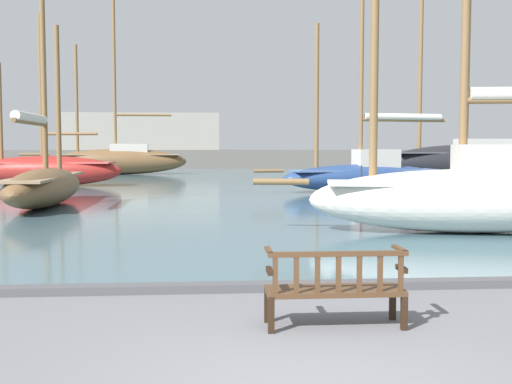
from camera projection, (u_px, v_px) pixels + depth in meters
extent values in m
cube|color=#476670|center=(218.00, 173.00, 49.26)|extent=(100.00, 80.00, 0.08)
cube|color=#4C4C50|center=(270.00, 286.00, 9.34)|extent=(40.00, 0.30, 0.12)
cube|color=black|center=(267.00, 305.00, 7.65)|extent=(0.07, 0.07, 0.42)
cube|color=black|center=(393.00, 302.00, 7.77)|extent=(0.07, 0.07, 0.42)
cube|color=black|center=(271.00, 315.00, 7.20)|extent=(0.07, 0.07, 0.42)
cube|color=black|center=(404.00, 312.00, 7.33)|extent=(0.07, 0.07, 0.42)
cube|color=#4C331E|center=(334.00, 291.00, 7.47)|extent=(1.60, 0.53, 0.06)
cube|color=#4C331E|center=(339.00, 254.00, 7.22)|extent=(1.60, 0.06, 0.06)
cube|color=#4C331E|center=(275.00, 276.00, 7.18)|extent=(0.06, 0.04, 0.41)
cube|color=#4C331E|center=(296.00, 275.00, 7.20)|extent=(0.06, 0.04, 0.41)
cube|color=#4C331E|center=(318.00, 275.00, 7.22)|extent=(0.06, 0.04, 0.41)
cube|color=#4C331E|center=(339.00, 275.00, 7.24)|extent=(0.06, 0.04, 0.41)
cube|color=#4C331E|center=(359.00, 274.00, 7.26)|extent=(0.06, 0.04, 0.41)
cube|color=#4C331E|center=(380.00, 274.00, 7.28)|extent=(0.06, 0.04, 0.41)
cube|color=#4C331E|center=(401.00, 273.00, 7.30)|extent=(0.06, 0.04, 0.41)
cube|color=black|center=(270.00, 271.00, 7.30)|extent=(0.06, 0.30, 0.06)
cube|color=#4C331E|center=(269.00, 251.00, 7.37)|extent=(0.06, 0.47, 0.04)
cube|color=black|center=(402.00, 269.00, 7.43)|extent=(0.06, 0.30, 0.06)
cube|color=#4C331E|center=(400.00, 249.00, 7.50)|extent=(0.06, 0.47, 0.04)
ellipsoid|color=maroon|center=(47.00, 171.00, 32.44)|extent=(7.87, 2.87, 1.53)
cube|color=#C6514C|center=(46.00, 163.00, 32.41)|extent=(6.90, 2.28, 0.08)
cylinder|color=brown|center=(41.00, 88.00, 32.15)|extent=(0.19, 0.19, 7.38)
cylinder|color=brown|center=(69.00, 134.00, 32.24)|extent=(2.83, 0.52, 0.15)
cylinder|color=brown|center=(0.00, 112.00, 32.35)|extent=(0.19, 0.19, 4.98)
ellipsoid|color=black|center=(470.00, 162.00, 37.84)|extent=(10.93, 3.62, 2.11)
cube|color=#4C4C51|center=(470.00, 153.00, 37.80)|extent=(9.59, 2.86, 0.08)
cube|color=beige|center=(483.00, 145.00, 37.91)|extent=(3.19, 1.70, 0.77)
cylinder|color=brown|center=(469.00, 28.00, 37.23)|extent=(0.25, 0.25, 14.41)
cylinder|color=brown|center=(497.00, 98.00, 37.87)|extent=(3.87, 0.60, 0.20)
cylinder|color=brown|center=(421.00, 58.00, 36.83)|extent=(0.25, 0.25, 10.78)
ellipsoid|color=navy|center=(364.00, 178.00, 28.48)|extent=(7.78, 3.23, 1.22)
cube|color=#516B9E|center=(364.00, 170.00, 28.46)|extent=(6.80, 2.61, 0.08)
cube|color=beige|center=(376.00, 159.00, 28.57)|extent=(2.10, 1.36, 0.89)
cylinder|color=brown|center=(361.00, 79.00, 28.12)|extent=(0.18, 0.18, 7.95)
cylinder|color=brown|center=(403.00, 120.00, 28.80)|extent=(4.11, 0.92, 0.15)
cylinder|color=silver|center=(404.00, 117.00, 28.79)|extent=(3.73, 0.99, 0.29)
cylinder|color=brown|center=(317.00, 97.00, 27.63)|extent=(0.18, 0.18, 6.28)
cylinder|color=brown|center=(268.00, 171.00, 27.29)|extent=(1.33, 0.39, 0.15)
ellipsoid|color=brown|center=(119.00, 162.00, 45.69)|extent=(9.66, 2.64, 1.82)
cube|color=#997A5B|center=(119.00, 155.00, 45.65)|extent=(8.49, 2.04, 0.08)
cube|color=beige|center=(129.00, 149.00, 45.72)|extent=(2.68, 1.32, 0.73)
cylinder|color=brown|center=(114.00, 75.00, 45.22)|extent=(0.22, 0.22, 11.10)
cylinder|color=brown|center=(143.00, 115.00, 45.67)|extent=(3.96, 0.37, 0.17)
cylinder|color=brown|center=(77.00, 100.00, 45.01)|extent=(0.22, 0.22, 7.65)
cylinder|color=brown|center=(35.00, 154.00, 44.91)|extent=(2.08, 0.27, 0.17)
ellipsoid|color=silver|center=(470.00, 201.00, 14.96)|extent=(7.72, 3.14, 1.49)
cube|color=white|center=(470.00, 183.00, 14.93)|extent=(6.75, 2.51, 0.08)
cube|color=beige|center=(496.00, 163.00, 14.85)|extent=(1.99, 1.35, 0.87)
cylinder|color=brown|center=(466.00, 22.00, 14.68)|extent=(0.19, 0.19, 7.32)
cylinder|color=brown|center=(374.00, 53.00, 14.91)|extent=(0.19, 0.19, 5.98)
cylinder|color=brown|center=(281.00, 182.00, 15.31)|extent=(1.34, 0.37, 0.16)
ellipsoid|color=brown|center=(45.00, 187.00, 21.60)|extent=(1.92, 7.95, 1.27)
cube|color=#997A5B|center=(45.00, 177.00, 21.57)|extent=(1.45, 7.00, 0.08)
cylinder|color=brown|center=(43.00, 56.00, 21.48)|extent=(0.18, 0.18, 8.00)
cylinder|color=brown|center=(30.00, 122.00, 19.79)|extent=(0.20, 3.74, 0.14)
cylinder|color=silver|center=(30.00, 118.00, 19.78)|extent=(0.33, 3.37, 0.29)
cylinder|color=brown|center=(58.00, 100.00, 23.74)|extent=(0.18, 0.18, 5.43)
sphere|color=red|center=(361.00, 194.00, 23.06)|extent=(0.63, 0.63, 0.63)
cylinder|color=#2D2D33|center=(361.00, 175.00, 23.01)|extent=(0.06, 0.06, 0.70)
cube|color=#66605B|center=(216.00, 160.00, 57.48)|extent=(53.18, 2.40, 1.77)
cube|color=gray|center=(142.00, 131.00, 56.79)|extent=(13.59, 2.00, 3.25)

